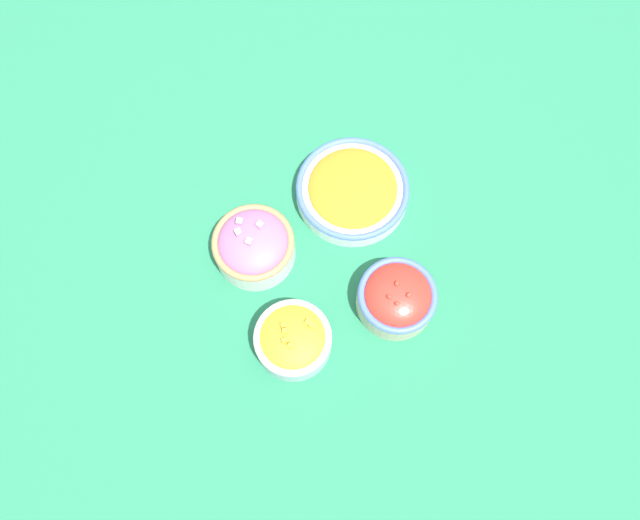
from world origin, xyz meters
name	(u,v)px	position (x,y,z in m)	size (l,w,h in m)	color
ground_plane	(320,266)	(0.00, 0.00, 0.00)	(3.00, 3.00, 0.00)	#23704C
bowl_squash	(293,339)	(0.14, -0.04, 0.04)	(0.13, 0.13, 0.07)	#B2C1CC
bowl_red_onion	(254,245)	(-0.02, -0.11, 0.04)	(0.14, 0.14, 0.09)	silver
bowl_carrots	(352,190)	(-0.14, 0.05, 0.02)	(0.20, 0.20, 0.04)	white
bowl_cherry_tomatoes	(397,297)	(0.06, 0.13, 0.04)	(0.13, 0.13, 0.08)	beige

